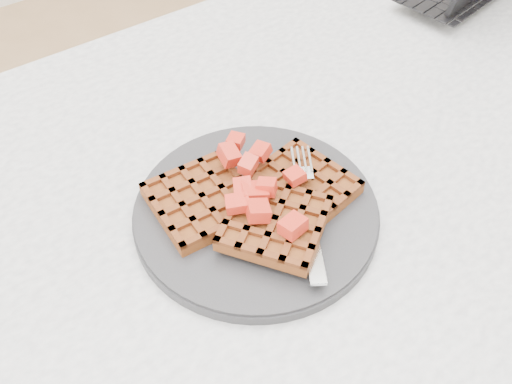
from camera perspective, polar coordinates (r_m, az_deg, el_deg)
table at (r=0.79m, az=8.59°, el=-1.76°), size 1.20×0.80×0.75m
plate at (r=0.62m, az=0.00°, el=-1.99°), size 0.27×0.27×0.02m
waffles at (r=0.60m, az=0.22°, el=-1.03°), size 0.21×0.19×0.03m
strawberry_pile at (r=0.58m, az=0.00°, el=0.92°), size 0.15×0.15×0.02m
fork at (r=0.60m, az=5.03°, el=-1.64°), size 0.12×0.17×0.02m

